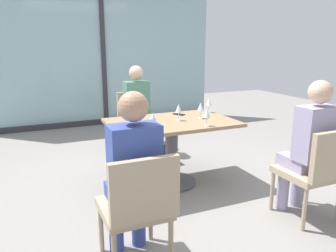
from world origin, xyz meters
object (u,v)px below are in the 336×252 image
Objects in this scene: dining_table_main at (172,136)px; wine_glass_1 at (153,118)px; wine_glass_4 at (207,113)px; coffee_cup at (131,126)px; chair_front_left at (138,204)px; handbag_2 at (161,154)px; chair_near_window at (136,119)px; person_near_window at (138,106)px; person_front_right at (309,143)px; person_front_left at (132,171)px; wine_glass_0 at (132,110)px; cell_phone_on_table at (179,114)px; chair_front_right at (316,169)px; wine_glass_5 at (179,109)px; wine_glass_3 at (209,102)px; wine_glass_2 at (201,107)px; wine_glass_6 at (134,112)px.

wine_glass_1 is (-0.34, -0.32, 0.31)m from dining_table_main.
coffee_cup is at bearing 169.27° from wine_glass_4.
handbag_2 is at bearing 63.38° from chair_front_left.
chair_near_window is 0.23m from person_near_window.
person_front_right is 1.00× the size of person_front_left.
wine_glass_0 reaches higher than cell_phone_on_table.
person_front_right is at bearing -35.75° from wine_glass_1.
chair_front_left is at bearing 180.00° from chair_front_right.
wine_glass_5 is 0.96m from handbag_2.
person_front_left is 6.81× the size of wine_glass_1.
wine_glass_0 reaches higher than handbag_2.
wine_glass_3 is at bearing 21.36° from dining_table_main.
person_near_window is 1.23m from wine_glass_2.
chair_front_left is 2.10m from wine_glass_3.
cell_phone_on_table is (0.62, 0.13, -0.13)m from wine_glass_0.
handbag_2 is at bearing 96.57° from wine_glass_4.
chair_near_window is 1.32m from wine_glass_5.
wine_glass_1 is at bearing -160.53° from cell_phone_on_table.
wine_glass_6 is at bearing -135.07° from handbag_2.
wine_glass_3 and wine_glass_6 have the same top height.
chair_front_right is 2.65m from chair_near_window.
chair_front_right is 4.70× the size of wine_glass_2.
wine_glass_4 reaches higher than coffee_cup.
person_front_right reaches higher than dining_table_main.
wine_glass_2 is (0.35, -1.16, 0.16)m from person_near_window.
cell_phone_on_table is (0.64, 0.25, -0.13)m from wine_glass_6.
chair_front_left is 1.38m from wine_glass_6.
wine_glass_0 reaches higher than chair_near_window.
wine_glass_4 is (-0.58, 0.91, 0.37)m from chair_front_right.
person_front_right is 2.44m from person_near_window.
handbag_2 is (0.53, 0.48, -0.72)m from wine_glass_0.
chair_front_left is at bearing -90.00° from person_front_left.
chair_front_left is 1.44m from wine_glass_4.
coffee_cup is 0.89m from cell_phone_on_table.
wine_glass_6 is at bearing 104.23° from wine_glass_1.
person_near_window is (-0.00, 1.15, 0.15)m from dining_table_main.
wine_glass_0 is at bearing 142.38° from wine_glass_4.
wine_glass_5 reaches higher than chair_near_window.
chair_front_right reaches higher than dining_table_main.
wine_glass_5 is (-0.27, 0.01, 0.00)m from wine_glass_2.
person_near_window reaches higher than wine_glass_2.
wine_glass_5 is 1.00× the size of wine_glass_6.
chair_front_right is 1.82m from wine_glass_6.
person_near_window is (0.82, 2.30, 0.00)m from person_front_left.
cell_phone_on_table is (0.75, 0.48, -0.04)m from coffee_cup.
wine_glass_0 is at bearing -111.75° from person_near_window.
chair_front_right is 1.66m from cell_phone_on_table.
wine_glass_0 is at bearing 162.74° from wine_glass_5.
wine_glass_6 is (-1.24, 1.28, 0.37)m from chair_front_right.
wine_glass_3 is (-0.21, 1.39, 0.16)m from person_front_right.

